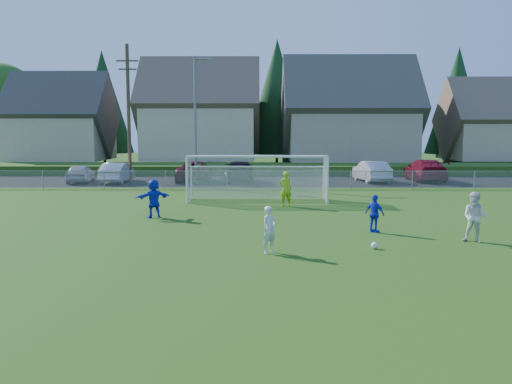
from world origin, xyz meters
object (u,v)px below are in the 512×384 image
Objects in this scene: car_b at (117,173)px; car_c at (194,171)px; soccer_ball at (374,246)px; car_d at (239,172)px; player_white_b at (475,217)px; goalkeeper at (286,189)px; player_blue_a at (375,214)px; car_a at (81,173)px; soccer_goal at (257,171)px; player_blue_b at (154,198)px; car_f at (371,171)px; player_white_a at (269,230)px; car_g at (425,170)px.

car_c reaches higher than car_b.
soccer_ball is 0.04× the size of car_d.
player_white_b is 10.58m from goalkeeper.
player_blue_a is (-3.02, 1.78, -0.15)m from player_white_b.
car_a is at bearing 1.38° from car_d.
car_a is 16.46m from soccer_goal.
player_blue_b is at bearing 87.45° from car_c.
player_blue_a reaches higher than soccer_ball.
player_blue_b is at bearing 143.12° from soccer_ball.
goalkeeper reaches higher than car_f.
car_c is at bearing -121.38° from player_blue_b.
player_white_b is 23.34m from car_d.
car_a is at bearing 162.67° from player_white_b.
car_b is 5.59m from car_c.
player_blue_b is 0.38× the size of car_b.
player_white_a is 5.26m from player_blue_a.
car_a is at bearing 0.86° from car_b.
player_blue_b is 0.23× the size of soccer_goal.
player_blue_b is 0.95× the size of goalkeeper.
car_c is (-8.61, 23.06, 0.64)m from soccer_ball.
car_c is (-9.20, 20.23, 0.04)m from player_blue_a.
player_white_a is 0.87× the size of player_blue_b.
car_c is 17.29m from car_g.
car_g is at bearing 20.20° from player_white_a.
car_g is at bearing 177.91° from car_c.
soccer_ball is 0.04× the size of car_c.
car_b is at bearing 174.28° from car_a.
car_d reaches higher than soccer_ball.
car_b is 0.60× the size of soccer_goal.
goalkeeper is (-6.02, 8.70, 0.02)m from player_white_b.
car_f is at bearing -52.54° from player_blue_a.
car_g is at bearing -144.00° from goalkeeper.
car_f is at bearing -177.63° from car_b.
soccer_goal is at bearing 45.86° from car_f.
goalkeeper is (5.91, 3.51, 0.04)m from player_blue_b.
car_b is at bearing 158.68° from player_white_b.
car_d is at bearing 169.40° from car_c.
player_blue_a is at bearing 71.08° from car_g.
soccer_ball is 0.13× the size of player_blue_b.
goalkeeper reaches higher than car_c.
player_white_b is (3.61, 1.05, 0.75)m from soccer_ball.
player_blue_a is at bearing 125.61° from car_a.
car_c is at bearing -169.79° from car_b.
car_b is at bearing -4.04° from player_blue_a.
player_blue_a is (3.98, 3.45, -0.03)m from player_white_a.
goalkeeper is at bearing 41.37° from player_white_a.
car_a is (-17.33, 19.22, -0.03)m from player_blue_a.
player_white_b is at bearing -55.48° from soccer_goal.
car_a is 0.75× the size of car_d.
car_a reaches higher than soccer_ball.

